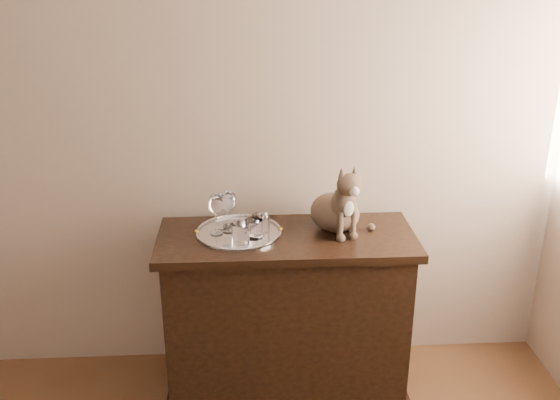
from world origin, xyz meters
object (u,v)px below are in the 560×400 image
Objects in this scene: sideboard at (286,314)px; cat at (335,195)px; tray at (239,233)px; tumbler_c at (261,225)px; wine_glass_b at (229,209)px; wine_glass_c at (216,214)px; wine_glass_d at (228,212)px; wine_glass_a at (223,211)px; tumbler_a at (254,229)px; tumbler_b at (240,233)px.

sideboard is 0.64m from cat.
tray is 0.12m from tumbler_c.
wine_glass_c is at bearing -126.36° from wine_glass_b.
tumbler_c reaches higher than sideboard.
tumbler_c is at bearing -15.11° from wine_glass_d.
sideboard is at bearing -22.01° from wine_glass_b.
wine_glass_a reaches higher than tumbler_c.
wine_glass_c is 2.21× the size of tumbler_a.
tray is at bearing -24.37° from wine_glass_d.
wine_glass_c is at bearing -155.29° from wine_glass_d.
tumbler_c is at bearing -10.39° from tray.
tumbler_b is 0.13m from tumbler_c.
cat is at bearing 4.17° from tray.
cat reaches higher than tray.
tumbler_b is 0.48m from cat.
wine_glass_b is at bearing 42.64° from wine_glass_a.
tumbler_b is at bearing -74.43° from wine_glass_b.
sideboard is at bearing -4.39° from wine_glass_c.
wine_glass_b is at bearing 146.29° from tumbler_c.
cat reaches higher than wine_glass_c.
wine_glass_d is 0.51m from cat.
tumbler_b is 0.98× the size of tumbler_c.
wine_glass_a is at bearing 59.69° from wine_glass_c.
tray is 0.12m from tumbler_b.
tumbler_c is (0.10, -0.02, 0.05)m from tray.
cat is (0.45, 0.03, 0.17)m from tray.
cat is (0.23, 0.06, 0.60)m from sideboard.
tumbler_c is at bearing 175.61° from sideboard.
wine_glass_b is 0.93× the size of wine_glass_c.
wine_glass_c is (-0.06, -0.08, 0.01)m from wine_glass_b.
wine_glass_d reaches higher than tumbler_b.
wine_glass_d is (-0.01, -0.06, 0.01)m from wine_glass_b.
wine_glass_c is at bearing -178.30° from tray.
sideboard is 13.22× the size of tumbler_b.
wine_glass_a is 0.19m from tumbler_c.
wine_glass_d is (0.05, 0.03, -0.00)m from wine_glass_c.
wine_glass_c is at bearing 175.61° from tumbler_c.
cat is (0.56, 0.04, 0.07)m from wine_glass_c.
wine_glass_d is at bearing 155.63° from tray.
tumbler_a is (0.14, -0.11, -0.05)m from wine_glass_a.
tumbler_c reaches higher than tumbler_b.
cat reaches higher than wine_glass_d.
sideboard is 6.69× the size of wine_glass_a.
wine_glass_a is at bearing 123.79° from wine_glass_d.
wine_glass_c is (-0.32, 0.02, 0.53)m from sideboard.
wine_glass_d is (0.02, -0.03, 0.01)m from wine_glass_a.
tumbler_a is at bearing -50.82° from wine_glass_b.
wine_glass_d is at bearing 164.89° from tumbler_c.
tray is 2.07× the size of wine_glass_c.
wine_glass_a is 0.04m from wine_glass_d.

